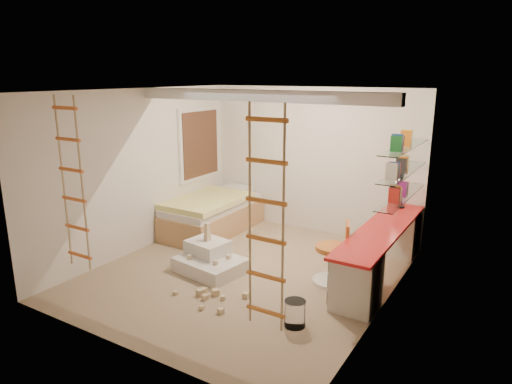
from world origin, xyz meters
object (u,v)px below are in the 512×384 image
Objects in this scene: bed at (213,214)px; swivel_chair at (334,261)px; desk at (381,251)px; play_platform at (210,260)px.

swivel_chair reaches higher than bed.
swivel_chair is at bearing -133.39° from desk.
bed is at bearing 173.51° from desk.
bed is 1.94× the size of play_platform.
bed is 1.74m from play_platform.
swivel_chair is 1.81m from play_platform.
desk is 3.22m from bed.
desk is 0.72m from swivel_chair.
play_platform is at bearing -154.44° from desk.
desk is 2.71× the size of play_platform.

